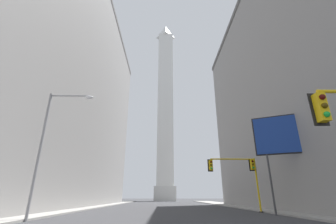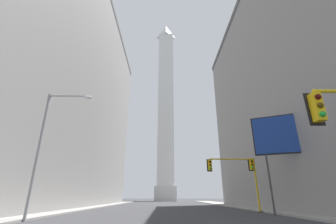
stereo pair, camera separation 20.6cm
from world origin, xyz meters
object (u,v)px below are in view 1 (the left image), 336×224
object	(u,v)px
street_lamp	(49,138)
billboard_sign	(286,136)
obelisk	(165,104)
traffic_light_mid_right	(239,170)

from	to	relation	value
street_lamp	billboard_sign	distance (m)	20.49
street_lamp	billboard_sign	world-z (taller)	street_lamp
obelisk	street_lamp	distance (m)	76.56
billboard_sign	obelisk	bearing A→B (deg)	99.55
obelisk	street_lamp	world-z (taller)	obelisk
street_lamp	billboard_sign	xyz separation A→B (m)	(20.03, 4.11, 1.32)
billboard_sign	traffic_light_mid_right	bearing A→B (deg)	125.87
obelisk	billboard_sign	xyz separation A→B (m)	(10.92, -64.93, -30.49)
obelisk	traffic_light_mid_right	size ratio (longest dim) A/B	13.98
obelisk	street_lamp	xyz separation A→B (m)	(-9.11, -69.05, -31.81)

